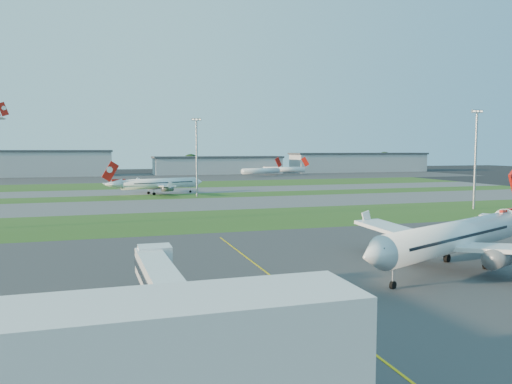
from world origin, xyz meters
name	(u,v)px	position (x,y,z in m)	size (l,w,h in m)	color
ground	(236,283)	(0.00, 0.00, 0.00)	(700.00, 700.00, 0.00)	black
apron_near	(236,283)	(0.00, 0.00, 0.01)	(300.00, 70.00, 0.01)	#333335
grass_strip_a	(175,222)	(0.00, 52.00, 0.01)	(300.00, 34.00, 0.01)	#2C501A
taxiway_a	(159,205)	(0.00, 85.00, 0.01)	(300.00, 32.00, 0.01)	#515154
grass_strip_b	(151,197)	(0.00, 110.00, 0.01)	(300.00, 18.00, 0.01)	#2C501A
taxiway_b	(145,192)	(0.00, 132.00, 0.01)	(300.00, 26.00, 0.01)	#515154
grass_strip_c	(139,185)	(0.00, 165.00, 0.01)	(300.00, 40.00, 0.01)	#2C501A
apron_far	(132,178)	(0.00, 225.00, 0.01)	(400.00, 80.00, 0.01)	#333335
yellow_line	(276,280)	(5.00, 0.00, 0.00)	(0.25, 60.00, 0.02)	gold
terminal_fragment	(118,380)	(-14.00, -29.94, 3.98)	(26.00, 6.05, 8.00)	silver
jet_bridge	(166,293)	(-9.81, -15.24, 4.01)	(4.20, 26.90, 6.20)	silver
airliner_parked	(455,237)	(28.98, -1.75, 4.26)	(36.32, 30.93, 12.13)	white
airliner_taxiing	(159,184)	(3.70, 119.52, 3.71)	(32.79, 27.64, 10.56)	white
mini_jet_near	(261,171)	(72.12, 217.86, 3.28)	(27.48, 11.86, 9.48)	white
mini_jet_far	(284,169)	(92.11, 233.56, 3.28)	(27.40, 12.06, 9.48)	white
light_mast_centre	(197,152)	(15.00, 108.00, 14.81)	(3.20, 0.70, 25.80)	gray
light_mast_east	(476,152)	(78.00, 52.00, 14.81)	(3.20, 0.70, 25.80)	gray
hangar_west	(48,163)	(-45.00, 255.00, 7.64)	(71.40, 23.00, 15.20)	gray
hangar_east	(218,165)	(55.00, 255.00, 5.64)	(81.60, 23.00, 11.20)	gray
hangar_far_east	(359,162)	(155.00, 255.00, 6.64)	(96.90, 23.00, 13.20)	gray
tree_mid_west	(94,165)	(-20.00, 266.00, 5.84)	(9.90, 9.90, 10.80)	black
tree_mid_east	(191,163)	(40.00, 269.00, 6.81)	(11.55, 11.55, 12.60)	black
tree_east	(299,163)	(115.00, 267.00, 6.16)	(10.45, 10.45, 11.40)	black
tree_far_east	(384,160)	(185.00, 271.00, 7.46)	(12.65, 12.65, 13.80)	black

